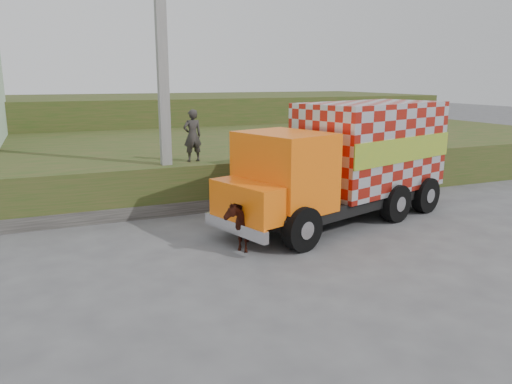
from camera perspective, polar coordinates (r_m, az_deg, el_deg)
name	(u,v)px	position (r m, az deg, el deg)	size (l,w,h in m)	color
ground	(254,253)	(12.08, -0.26, -6.98)	(120.00, 120.00, 0.00)	#474749
embankment	(161,161)	(21.21, -10.78, 3.55)	(40.00, 12.00, 1.50)	#2A4717
embankment_far	(119,121)	(32.88, -15.39, 7.88)	(40.00, 12.00, 3.00)	#2A4717
retaining_strip	(138,211)	(15.38, -13.30, -2.18)	(16.00, 0.50, 0.40)	#595651
utility_pole	(163,79)	(15.46, -10.58, 12.56)	(1.20, 0.30, 8.00)	gray
cargo_truck	(348,160)	(14.85, 10.48, 3.56)	(8.00, 4.61, 3.41)	black
cow	(238,221)	(12.37, -2.05, -3.38)	(0.69, 1.52, 1.28)	black
pedestrian	(192,136)	(16.03, -7.27, 6.41)	(0.60, 0.40, 1.65)	#2B2826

